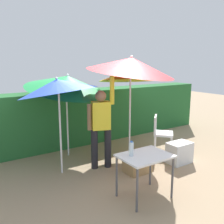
# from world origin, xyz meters

# --- Properties ---
(ground_plane) EXTENTS (24.00, 24.00, 0.00)m
(ground_plane) POSITION_xyz_m (0.00, 0.00, 0.00)
(ground_plane) COLOR #9E8466
(hedge_row) EXTENTS (8.00, 0.70, 1.41)m
(hedge_row) POSITION_xyz_m (0.00, 1.87, 0.71)
(hedge_row) COLOR #23602D
(hedge_row) RESTS_ON ground_plane
(umbrella_rainbow) EXTENTS (1.51, 1.49, 2.02)m
(umbrella_rainbow) POSITION_xyz_m (-1.18, 0.33, 1.71)
(umbrella_rainbow) COLOR silver
(umbrella_rainbow) RESTS_ON ground_plane
(umbrella_orange) EXTENTS (1.50, 1.50, 2.08)m
(umbrella_orange) POSITION_xyz_m (0.79, 0.74, 1.83)
(umbrella_orange) COLOR silver
(umbrella_orange) RESTS_ON ground_plane
(umbrella_yellow) EXTENTS (1.86, 1.85, 2.41)m
(umbrella_yellow) POSITION_xyz_m (0.35, 0.11, 2.08)
(umbrella_yellow) COLOR silver
(umbrella_yellow) RESTS_ON ground_plane
(umbrella_navy) EXTENTS (1.87, 1.85, 2.07)m
(umbrella_navy) POSITION_xyz_m (-0.65, 1.14, 1.69)
(umbrella_navy) COLOR silver
(umbrella_navy) RESTS_ON ground_plane
(person_vendor) EXTENTS (0.55, 0.33, 1.88)m
(person_vendor) POSITION_xyz_m (-0.38, 0.13, 0.93)
(person_vendor) COLOR black
(person_vendor) RESTS_ON ground_plane
(chair_plastic) EXTENTS (0.62, 0.62, 0.89)m
(chair_plastic) POSITION_xyz_m (1.27, 0.12, 0.51)
(chair_plastic) COLOR silver
(chair_plastic) RESTS_ON ground_plane
(cooler_box) EXTENTS (0.52, 0.35, 0.45)m
(cooler_box) POSITION_xyz_m (1.16, -0.58, 0.23)
(cooler_box) COLOR silver
(cooler_box) RESTS_ON ground_plane
(crate_cardboard) EXTENTS (0.48, 0.38, 0.39)m
(crate_cardboard) POSITION_xyz_m (0.10, -0.45, 0.19)
(crate_cardboard) COLOR #9E7A4C
(crate_cardboard) RESTS_ON ground_plane
(folding_table) EXTENTS (0.80, 0.60, 0.72)m
(folding_table) POSITION_xyz_m (-0.39, -1.24, 0.63)
(folding_table) COLOR #4C4C51
(folding_table) RESTS_ON ground_plane
(bottle_water) EXTENTS (0.07, 0.07, 0.24)m
(bottle_water) POSITION_xyz_m (-0.58, -1.14, 0.83)
(bottle_water) COLOR silver
(bottle_water) RESTS_ON folding_table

